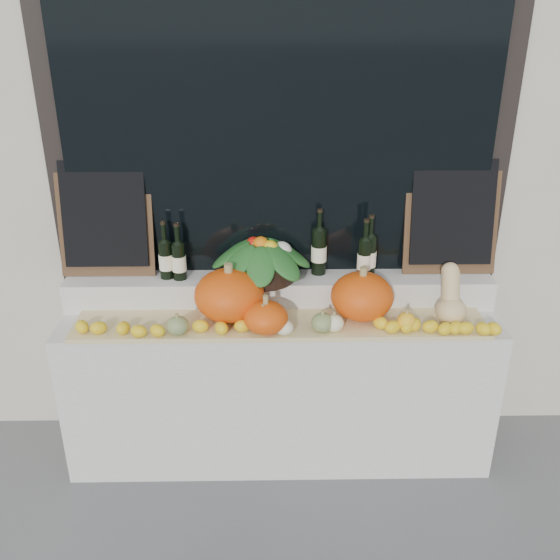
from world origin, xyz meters
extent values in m
cube|color=beige|center=(0.00, 2.25, 2.25)|extent=(7.00, 0.90, 4.50)
cube|color=black|center=(0.00, 1.80, 1.90)|extent=(2.40, 0.04, 2.10)
cube|color=black|center=(0.00, 1.77, 1.90)|extent=(2.20, 0.02, 2.00)
cube|color=silver|center=(0.00, 1.52, 0.44)|extent=(2.30, 0.55, 0.88)
cube|color=silver|center=(0.00, 1.68, 0.96)|extent=(2.30, 0.25, 0.16)
cube|color=tan|center=(0.00, 1.40, 0.89)|extent=(2.10, 0.32, 0.02)
ellipsoid|color=#EC520C|center=(-0.26, 1.45, 1.04)|extent=(0.39, 0.39, 0.26)
ellipsoid|color=#EC520C|center=(0.42, 1.45, 1.03)|extent=(0.40, 0.40, 0.24)
ellipsoid|color=#EC520C|center=(-0.07, 1.30, 0.98)|extent=(0.29, 0.29, 0.16)
ellipsoid|color=#E0BD84|center=(0.86, 1.38, 0.98)|extent=(0.16, 0.16, 0.14)
cylinder|color=#E0BD84|center=(0.86, 1.43, 1.09)|extent=(0.09, 0.14, 0.18)
sphere|color=#E0BD84|center=(0.86, 1.47, 1.16)|extent=(0.09, 0.09, 0.09)
ellipsoid|color=#2F5A1B|center=(0.21, 1.31, 0.95)|extent=(0.11, 0.11, 0.10)
cylinder|color=#948951|center=(0.21, 1.31, 1.01)|extent=(0.02, 0.02, 0.02)
ellipsoid|color=#2F5A1B|center=(-0.09, 1.29, 0.95)|extent=(0.09, 0.09, 0.08)
cylinder|color=#948951|center=(-0.09, 1.29, 1.00)|extent=(0.02, 0.02, 0.02)
ellipsoid|color=#FAF5C8|center=(0.02, 1.28, 0.94)|extent=(0.09, 0.09, 0.07)
cylinder|color=#948951|center=(0.02, 1.28, 0.99)|extent=(0.02, 0.02, 0.02)
ellipsoid|color=yellow|center=(-0.08, 1.29, 0.98)|extent=(0.13, 0.13, 0.14)
cylinder|color=#948951|center=(-0.08, 1.29, 1.06)|extent=(0.02, 0.02, 0.02)
ellipsoid|color=#FAF5C8|center=(0.27, 1.31, 0.95)|extent=(0.10, 0.10, 0.08)
cylinder|color=#948951|center=(0.27, 1.31, 1.00)|extent=(0.02, 0.02, 0.02)
ellipsoid|color=yellow|center=(0.62, 1.31, 0.95)|extent=(0.09, 0.09, 0.10)
cylinder|color=#948951|center=(0.62, 1.31, 1.01)|extent=(0.02, 0.02, 0.02)
ellipsoid|color=#2F5A1B|center=(-0.50, 1.29, 0.95)|extent=(0.11, 0.11, 0.10)
cylinder|color=#948951|center=(-0.50, 1.29, 1.01)|extent=(0.02, 0.02, 0.02)
cylinder|color=black|center=(-0.10, 1.66, 1.10)|extent=(0.37, 0.37, 0.11)
cylinder|color=black|center=(-0.60, 1.67, 1.14)|extent=(0.07, 0.07, 0.20)
cylinder|color=black|center=(-0.60, 1.67, 1.29)|extent=(0.03, 0.03, 0.10)
cylinder|color=white|center=(-0.60, 1.67, 1.13)|extent=(0.08, 0.08, 0.08)
cylinder|color=black|center=(-0.60, 1.67, 1.35)|extent=(0.03, 0.03, 0.02)
cylinder|color=black|center=(-0.53, 1.65, 1.14)|extent=(0.07, 0.07, 0.20)
cylinder|color=black|center=(-0.53, 1.65, 1.29)|extent=(0.03, 0.03, 0.10)
cylinder|color=white|center=(-0.53, 1.65, 1.13)|extent=(0.08, 0.08, 0.08)
cylinder|color=black|center=(-0.53, 1.65, 1.35)|extent=(0.03, 0.03, 0.02)
cylinder|color=black|center=(0.21, 1.71, 1.17)|extent=(0.08, 0.08, 0.25)
cylinder|color=black|center=(0.21, 1.71, 1.34)|extent=(0.03, 0.03, 0.10)
cylinder|color=white|center=(0.21, 1.71, 1.16)|extent=(0.08, 0.08, 0.08)
cylinder|color=black|center=(0.21, 1.71, 1.40)|extent=(0.03, 0.03, 0.02)
cylinder|color=black|center=(0.48, 1.65, 1.16)|extent=(0.07, 0.07, 0.24)
cylinder|color=black|center=(0.48, 1.65, 1.33)|extent=(0.03, 0.03, 0.10)
cylinder|color=white|center=(0.48, 1.65, 1.15)|extent=(0.08, 0.08, 0.08)
cylinder|color=black|center=(0.48, 1.65, 1.38)|extent=(0.03, 0.03, 0.02)
cylinder|color=black|center=(0.45, 1.63, 1.15)|extent=(0.07, 0.07, 0.22)
cylinder|color=black|center=(0.45, 1.63, 1.31)|extent=(0.03, 0.03, 0.10)
cylinder|color=white|center=(0.45, 1.63, 1.14)|extent=(0.08, 0.08, 0.08)
cylinder|color=black|center=(0.45, 1.63, 1.37)|extent=(0.03, 0.03, 0.02)
cube|color=#4C331E|center=(-0.92, 1.75, 1.35)|extent=(0.50, 0.12, 0.61)
cube|color=black|center=(-0.92, 1.73, 1.38)|extent=(0.44, 0.12, 0.55)
cube|color=#4C331E|center=(0.92, 1.75, 1.35)|extent=(0.50, 0.12, 0.61)
cube|color=black|center=(0.92, 1.73, 1.38)|extent=(0.44, 0.12, 0.55)
camera|label=1|loc=(-0.05, -1.39, 2.44)|focal=40.00mm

